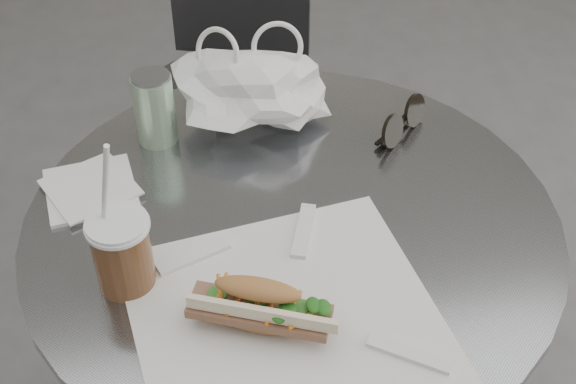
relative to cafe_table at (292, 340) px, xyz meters
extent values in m
cylinder|color=slate|center=(0.00, 0.00, -0.10)|extent=(0.08, 0.08, 0.71)
cylinder|color=slate|center=(0.00, 0.00, 0.26)|extent=(0.76, 0.76, 0.02)
cylinder|color=#303033|center=(-0.02, 0.66, -0.46)|extent=(0.36, 0.36, 0.02)
cylinder|color=#303033|center=(-0.02, 0.66, -0.23)|extent=(0.06, 0.06, 0.48)
cylinder|color=#303033|center=(-0.02, 0.66, 0.01)|extent=(0.41, 0.41, 0.02)
cube|color=white|center=(-0.04, -0.17, 0.28)|extent=(0.41, 0.40, 0.00)
ellipsoid|color=#A76C3F|center=(-0.08, -0.18, 0.29)|extent=(0.23, 0.15, 0.02)
cube|color=brown|center=(-0.08, -0.18, 0.31)|extent=(0.18, 0.12, 0.01)
ellipsoid|color=#A76C3F|center=(-0.08, -0.17, 0.33)|extent=(0.23, 0.16, 0.04)
cylinder|color=brown|center=(-0.23, -0.07, 0.32)|extent=(0.07, 0.07, 0.10)
cylinder|color=white|center=(-0.23, -0.07, 0.38)|extent=(0.08, 0.08, 0.01)
cylinder|color=white|center=(-0.24, -0.07, 0.42)|extent=(0.04, 0.04, 0.19)
cylinder|color=black|center=(0.19, 0.14, 0.30)|extent=(0.05, 0.05, 0.05)
cylinder|color=black|center=(0.24, 0.18, 0.30)|extent=(0.05, 0.05, 0.05)
cube|color=black|center=(0.21, 0.16, 0.29)|extent=(0.02, 0.02, 0.01)
cube|color=white|center=(-0.28, 0.11, 0.28)|extent=(0.14, 0.14, 0.01)
cube|color=white|center=(-0.28, 0.11, 0.28)|extent=(0.16, 0.16, 0.00)
cylinder|color=#559256|center=(-0.17, 0.22, 0.33)|extent=(0.06, 0.06, 0.12)
cylinder|color=slate|center=(-0.17, 0.22, 0.39)|extent=(0.06, 0.06, 0.00)
camera|label=1|loc=(-0.16, -0.80, 1.06)|focal=50.00mm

